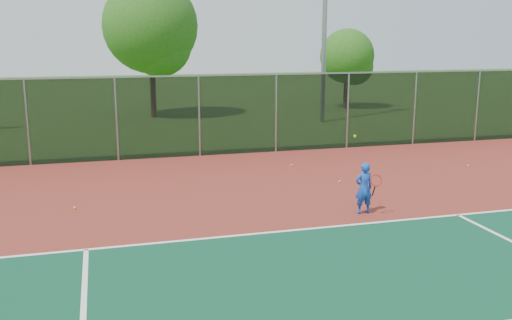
{
  "coord_description": "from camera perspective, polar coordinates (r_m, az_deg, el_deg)",
  "views": [
    {
      "loc": [
        -6.55,
        -8.88,
        4.43
      ],
      "look_at": [
        -2.73,
        5.0,
        1.3
      ],
      "focal_mm": 40.0,
      "sensor_mm": 36.0,
      "label": 1
    }
  ],
  "objects": [
    {
      "name": "practice_ball_1",
      "position": [
        19.82,
        3.59,
        -0.51
      ],
      "size": [
        0.07,
        0.07,
        0.07
      ],
      "primitive_type": "sphere",
      "color": "#B8DE19",
      "rests_on": "court_apron"
    },
    {
      "name": "tree_back_left",
      "position": [
        32.08,
        -10.29,
        12.64
      ],
      "size": [
        5.15,
        5.15,
        7.56
      ],
      "color": "#392314",
      "rests_on": "ground"
    },
    {
      "name": "practice_ball_4",
      "position": [
        21.01,
        20.46,
        -0.54
      ],
      "size": [
        0.07,
        0.07,
        0.07
      ],
      "primitive_type": "sphere",
      "color": "#B8DE19",
      "rests_on": "court_apron"
    },
    {
      "name": "court_apron",
      "position": [
        13.45,
        14.9,
        -7.35
      ],
      "size": [
        30.0,
        20.0,
        0.02
      ],
      "primitive_type": "cube",
      "color": "maroon",
      "rests_on": "ground"
    },
    {
      "name": "ground",
      "position": [
        11.89,
        19.79,
        -10.37
      ],
      "size": [
        120.0,
        120.0,
        0.0
      ],
      "primitive_type": "plane",
      "color": "#2E5B1A",
      "rests_on": "ground"
    },
    {
      "name": "tennis_player",
      "position": [
        14.64,
        10.73,
        -2.77
      ],
      "size": [
        0.59,
        0.57,
        2.02
      ],
      "color": "blue",
      "rests_on": "court_apron"
    },
    {
      "name": "practice_ball_0",
      "position": [
        19.88,
        10.86,
        -0.67
      ],
      "size": [
        0.07,
        0.07,
        0.07
      ],
      "primitive_type": "sphere",
      "color": "#B8DE19",
      "rests_on": "court_apron"
    },
    {
      "name": "fence_back",
      "position": [
        22.07,
        2.01,
        4.8
      ],
      "size": [
        30.0,
        0.06,
        3.03
      ],
      "color": "black",
      "rests_on": "court_apron"
    },
    {
      "name": "practice_ball_2",
      "position": [
        17.74,
        8.37,
        -2.14
      ],
      "size": [
        0.07,
        0.07,
        0.07
      ],
      "primitive_type": "sphere",
      "color": "#B8DE19",
      "rests_on": "court_apron"
    },
    {
      "name": "practice_ball_3",
      "position": [
        15.63,
        -17.67,
        -4.59
      ],
      "size": [
        0.07,
        0.07,
        0.07
      ],
      "primitive_type": "sphere",
      "color": "#B8DE19",
      "rests_on": "court_apron"
    },
    {
      "name": "tree_back_mid",
      "position": [
        36.19,
        9.28,
        9.97
      ],
      "size": [
        3.35,
        3.35,
        4.92
      ],
      "color": "#392314",
      "rests_on": "ground"
    }
  ]
}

